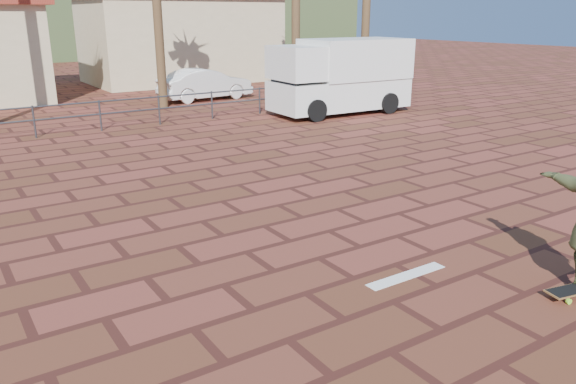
# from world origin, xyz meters

# --- Properties ---
(ground) EXTENTS (120.00, 120.00, 0.00)m
(ground) POSITION_xyz_m (0.00, 0.00, 0.00)
(ground) COLOR brown
(ground) RESTS_ON ground
(paint_stripe) EXTENTS (1.40, 0.22, 0.01)m
(paint_stripe) POSITION_xyz_m (0.70, -1.20, 0.00)
(paint_stripe) COLOR white
(paint_stripe) RESTS_ON ground
(guardrail) EXTENTS (24.06, 0.06, 1.00)m
(guardrail) POSITION_xyz_m (0.00, 12.00, 0.68)
(guardrail) COLOR #47494F
(guardrail) RESTS_ON ground
(building_east) EXTENTS (10.60, 6.60, 5.00)m
(building_east) POSITION_xyz_m (8.00, 24.00, 2.54)
(building_east) COLOR beige
(building_east) RESTS_ON ground
(campervan) EXTENTS (5.40, 2.50, 2.76)m
(campervan) POSITION_xyz_m (8.69, 10.46, 1.45)
(campervan) COLOR silver
(campervan) RESTS_ON ground
(car_white) EXTENTS (4.23, 1.75, 1.36)m
(car_white) POSITION_xyz_m (5.87, 16.50, 0.68)
(car_white) COLOR white
(car_white) RESTS_ON ground
(street_sign) EXTENTS (0.45, 0.11, 2.21)m
(street_sign) POSITION_xyz_m (12.00, 10.54, 1.55)
(street_sign) COLOR gray
(street_sign) RESTS_ON ground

